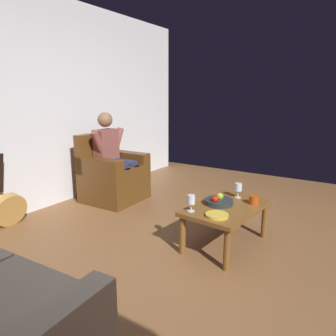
# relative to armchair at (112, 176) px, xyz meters

# --- Properties ---
(ground_plane) EXTENTS (6.45, 6.45, 0.00)m
(ground_plane) POSITION_rel_armchair_xyz_m (0.61, 2.08, -0.34)
(ground_plane) COLOR brown
(wall_back) EXTENTS (5.77, 0.06, 2.70)m
(wall_back) POSITION_rel_armchair_xyz_m (0.61, -0.56, 1.01)
(wall_back) COLOR silver
(wall_back) RESTS_ON ground
(armchair) EXTENTS (0.77, 0.74, 0.94)m
(armchair) POSITION_rel_armchair_xyz_m (0.00, 0.00, 0.00)
(armchair) COLOR #563314
(armchair) RESTS_ON ground
(person_seated) EXTENTS (0.61, 0.59, 1.23)m
(person_seated) POSITION_rel_armchair_xyz_m (-0.00, 0.04, 0.32)
(person_seated) COLOR brown
(person_seated) RESTS_ON ground
(coffee_table) EXTENTS (0.96, 0.65, 0.41)m
(coffee_table) POSITION_rel_armchair_xyz_m (0.43, 1.90, 0.01)
(coffee_table) COLOR brown
(coffee_table) RESTS_ON ground
(guitar) EXTENTS (0.38, 0.28, 0.97)m
(guitar) POSITION_rel_armchair_xyz_m (1.33, -0.36, -0.12)
(guitar) COLOR #B4843F
(guitar) RESTS_ON ground
(wine_glass_near) EXTENTS (0.07, 0.07, 0.15)m
(wine_glass_near) POSITION_rel_armchair_xyz_m (0.14, 1.90, 0.18)
(wine_glass_near) COLOR silver
(wine_glass_near) RESTS_ON coffee_table
(wine_glass_far) EXTENTS (0.07, 0.07, 0.16)m
(wine_glass_far) POSITION_rel_armchair_xyz_m (0.75, 1.68, 0.17)
(wine_glass_far) COLOR silver
(wine_glass_far) RESTS_ON coffee_table
(fruit_bowl) EXTENTS (0.27, 0.27, 0.11)m
(fruit_bowl) POSITION_rel_armchair_xyz_m (0.44, 1.81, 0.10)
(fruit_bowl) COLOR #242C2B
(fruit_bowl) RESTS_ON coffee_table
(decorative_dish) EXTENTS (0.20, 0.20, 0.02)m
(decorative_dish) POSITION_rel_armchair_xyz_m (0.74, 1.93, 0.08)
(decorative_dish) COLOR gold
(decorative_dish) RESTS_ON coffee_table
(candle_jar) EXTENTS (0.09, 0.09, 0.08)m
(candle_jar) POSITION_rel_armchair_xyz_m (0.24, 2.10, 0.11)
(candle_jar) COLOR #AF4211
(candle_jar) RESTS_ON coffee_table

